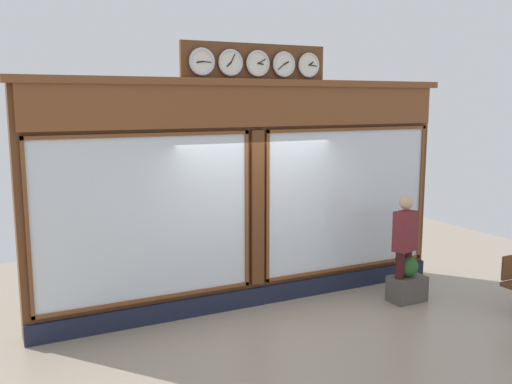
# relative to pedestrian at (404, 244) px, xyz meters

# --- Properties ---
(shop_facade) EXTENTS (6.77, 0.42, 3.91)m
(shop_facade) POSITION_rel_pedestrian_xyz_m (2.09, -1.04, 0.80)
(shop_facade) COLOR #5B3319
(shop_facade) RESTS_ON ground_plane
(pedestrian) EXTENTS (0.41, 0.31, 1.69)m
(pedestrian) POSITION_rel_pedestrian_xyz_m (0.00, 0.00, 0.00)
(pedestrian) COLOR #3A1316
(pedestrian) RESTS_ON ground_plane
(planter_box) EXTENTS (0.56, 0.36, 0.40)m
(planter_box) POSITION_rel_pedestrian_xyz_m (-0.09, -0.00, -0.73)
(planter_box) COLOR #4C4742
(planter_box) RESTS_ON ground_plane
(planter_shrub) EXTENTS (0.32, 0.32, 0.32)m
(planter_shrub) POSITION_rel_pedestrian_xyz_m (-0.09, -0.00, -0.37)
(planter_shrub) COLOR #285623
(planter_shrub) RESTS_ON planter_box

